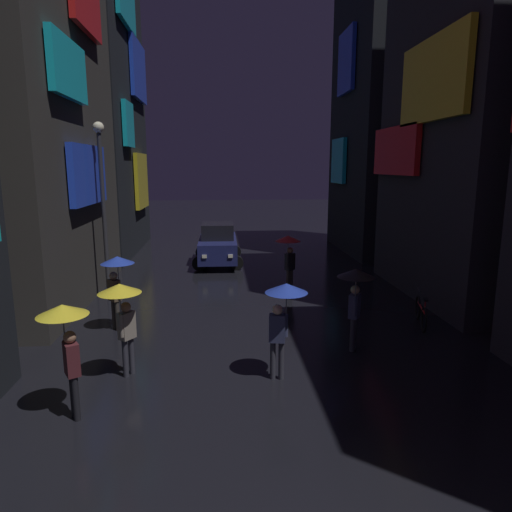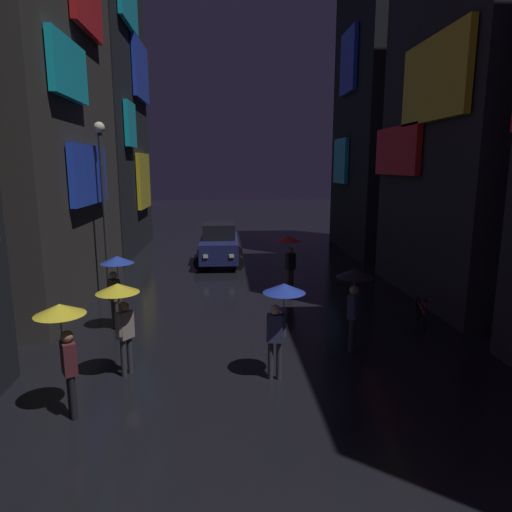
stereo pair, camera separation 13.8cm
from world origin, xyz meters
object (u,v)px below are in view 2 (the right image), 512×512
object	(u,v)px
pedestrian_foreground_right_yellow	(120,303)
pedestrian_midstreet_centre_yellow	(63,329)
bicycle_parked_at_storefront	(421,313)
pedestrian_foreground_left_blue	(281,304)
car_distant	(219,244)
pedestrian_near_crossing_black	(354,287)
streetlamp_left_far	(103,192)
pedestrian_midstreet_left_blue	(116,272)
pedestrian_far_right_red	(289,248)

from	to	relation	value
pedestrian_foreground_right_yellow	pedestrian_midstreet_centre_yellow	size ratio (longest dim) A/B	1.00
bicycle_parked_at_storefront	pedestrian_foreground_left_blue	bearing A→B (deg)	-145.90
car_distant	pedestrian_foreground_left_blue	bearing A→B (deg)	-83.35
pedestrian_near_crossing_black	streetlamp_left_far	size ratio (longest dim) A/B	0.36
pedestrian_foreground_right_yellow	pedestrian_midstreet_centre_yellow	bearing A→B (deg)	-114.42
streetlamp_left_far	pedestrian_midstreet_left_blue	bearing A→B (deg)	-72.31
pedestrian_midstreet_centre_yellow	pedestrian_foreground_left_blue	world-z (taller)	same
pedestrian_far_right_red	bicycle_parked_at_storefront	bearing A→B (deg)	-47.84
pedestrian_midstreet_centre_yellow	pedestrian_foreground_left_blue	size ratio (longest dim) A/B	1.00
pedestrian_midstreet_centre_yellow	bicycle_parked_at_storefront	distance (m)	9.54
pedestrian_far_right_red	pedestrian_near_crossing_black	distance (m)	5.43
bicycle_parked_at_storefront	streetlamp_left_far	distance (m)	10.74
pedestrian_far_right_red	car_distant	xyz separation A→B (m)	(-2.51, 5.30, -0.74)
pedestrian_far_right_red	pedestrian_foreground_left_blue	world-z (taller)	same
pedestrian_far_right_red	pedestrian_midstreet_centre_yellow	bearing A→B (deg)	-123.52
pedestrian_near_crossing_black	pedestrian_midstreet_centre_yellow	size ratio (longest dim) A/B	1.00
bicycle_parked_at_storefront	pedestrian_midstreet_centre_yellow	bearing A→B (deg)	-153.79
pedestrian_far_right_red	bicycle_parked_at_storefront	xyz separation A→B (m)	(3.30, -3.65, -1.28)
pedestrian_midstreet_left_blue	bicycle_parked_at_storefront	size ratio (longest dim) A/B	1.20
car_distant	streetlamp_left_far	size ratio (longest dim) A/B	0.70
pedestrian_midstreet_centre_yellow	car_distant	bearing A→B (deg)	78.51
pedestrian_foreground_right_yellow	pedestrian_foreground_left_blue	xyz separation A→B (m)	(3.38, -0.31, 0.00)
pedestrian_foreground_left_blue	pedestrian_far_right_red	bearing A→B (deg)	80.42
pedestrian_foreground_left_blue	car_distant	size ratio (longest dim) A/B	0.51
pedestrian_far_right_red	streetlamp_left_far	world-z (taller)	streetlamp_left_far
pedestrian_far_right_red	pedestrian_foreground_left_blue	distance (m)	6.74
pedestrian_foreground_right_yellow	pedestrian_foreground_left_blue	world-z (taller)	same
pedestrian_far_right_red	car_distant	world-z (taller)	pedestrian_far_right_red
pedestrian_far_right_red	pedestrian_near_crossing_black	xyz separation A→B (m)	(0.81, -5.37, 0.00)
pedestrian_midstreet_left_blue	bicycle_parked_at_storefront	xyz separation A→B (m)	(8.56, -0.29, -1.28)
pedestrian_midstreet_centre_yellow	streetlamp_left_far	bearing A→B (deg)	98.19
pedestrian_foreground_left_blue	car_distant	bearing A→B (deg)	96.65
pedestrian_midstreet_centre_yellow	pedestrian_near_crossing_black	bearing A→B (deg)	22.25
bicycle_parked_at_storefront	car_distant	distance (m)	10.69
pedestrian_midstreet_centre_yellow	bicycle_parked_at_storefront	world-z (taller)	pedestrian_midstreet_centre_yellow
pedestrian_foreground_left_blue	streetlamp_left_far	distance (m)	8.57
pedestrian_near_crossing_black	car_distant	world-z (taller)	pedestrian_near_crossing_black
pedestrian_far_right_red	car_distant	bearing A→B (deg)	115.36
pedestrian_far_right_red	streetlamp_left_far	xyz separation A→B (m)	(-6.29, -0.11, 2.00)
pedestrian_foreground_right_yellow	pedestrian_foreground_left_blue	distance (m)	3.40
pedestrian_foreground_right_yellow	bicycle_parked_at_storefront	xyz separation A→B (m)	(7.81, 2.68, -1.28)
pedestrian_near_crossing_black	car_distant	bearing A→B (deg)	107.28
streetlamp_left_far	pedestrian_foreground_right_yellow	bearing A→B (deg)	-73.97
pedestrian_midstreet_left_blue	streetlamp_left_far	size ratio (longest dim) A/B	0.36
car_distant	pedestrian_far_right_red	bearing A→B (deg)	-64.64
bicycle_parked_at_storefront	streetlamp_left_far	world-z (taller)	streetlamp_left_far
pedestrian_midstreet_centre_yellow	car_distant	size ratio (longest dim) A/B	0.51
car_distant	streetlamp_left_far	world-z (taller)	streetlamp_left_far
pedestrian_far_right_red	pedestrian_near_crossing_black	size ratio (longest dim) A/B	1.00
pedestrian_near_crossing_black	pedestrian_foreground_left_blue	bearing A→B (deg)	-146.66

